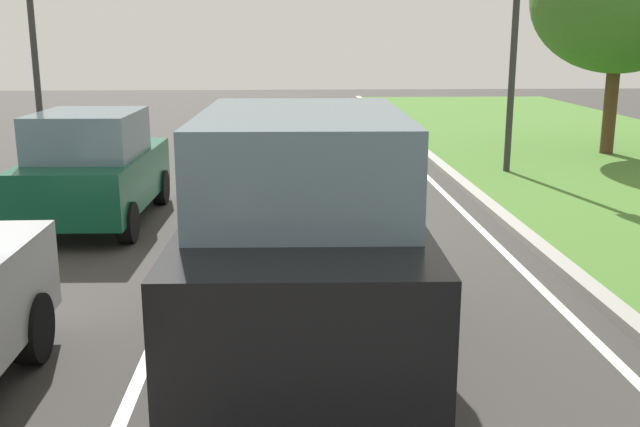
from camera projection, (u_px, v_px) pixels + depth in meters
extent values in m
plane|color=#383533|center=(248.00, 227.00, 11.42)|extent=(60.00, 60.00, 0.00)
cube|color=silver|center=(202.00, 227.00, 11.39)|extent=(0.12, 32.00, 0.01)
cube|color=silver|center=(475.00, 224.00, 11.59)|extent=(0.12, 32.00, 0.01)
cube|color=#9E9B93|center=(507.00, 220.00, 11.60)|extent=(0.24, 48.00, 0.12)
cube|color=black|center=(303.00, 259.00, 6.64)|extent=(2.02, 4.55, 1.10)
cube|color=slate|center=(302.00, 158.00, 6.27)|extent=(1.77, 2.74, 0.80)
cylinder|color=black|center=(226.00, 266.00, 8.24)|extent=(0.24, 0.77, 0.76)
cylinder|color=black|center=(380.00, 265.00, 8.28)|extent=(0.24, 0.77, 0.76)
cylinder|color=black|center=(182.00, 396.00, 5.27)|extent=(0.24, 0.77, 0.76)
cylinder|color=black|center=(424.00, 393.00, 5.31)|extent=(0.24, 0.77, 0.76)
cylinder|color=black|center=(32.00, 328.00, 6.64)|extent=(0.22, 0.64, 0.64)
cube|color=#0C472D|center=(97.00, 179.00, 11.60)|extent=(1.74, 3.74, 0.80)
cube|color=slate|center=(89.00, 134.00, 11.18)|extent=(1.53, 1.94, 0.68)
cylinder|color=black|center=(75.00, 188.00, 12.90)|extent=(0.24, 0.61, 0.60)
cylinder|color=black|center=(161.00, 187.00, 12.93)|extent=(0.24, 0.61, 0.60)
cylinder|color=black|center=(21.00, 223.00, 10.45)|extent=(0.24, 0.61, 0.60)
cylinder|color=black|center=(127.00, 223.00, 10.49)|extent=(0.24, 0.61, 0.60)
cylinder|color=#2D2D2D|center=(513.00, 59.00, 15.27)|extent=(0.14, 0.14, 4.88)
cylinder|color=#2D2D2D|center=(34.00, 48.00, 15.86)|extent=(0.14, 0.14, 5.28)
cylinder|color=#4C331E|center=(610.00, 111.00, 18.01)|extent=(0.32, 0.32, 2.22)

